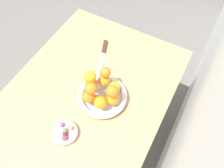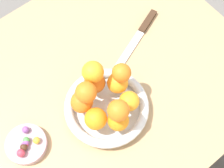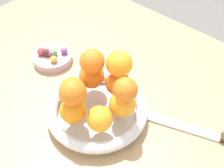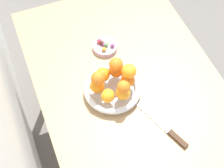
% 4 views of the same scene
% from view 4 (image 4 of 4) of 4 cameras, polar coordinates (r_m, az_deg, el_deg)
% --- Properties ---
extents(ground_plane, '(6.00, 6.00, 0.00)m').
position_cam_4_polar(ground_plane, '(2.12, 1.65, -10.25)').
color(ground_plane, slate).
extents(dining_table, '(1.10, 0.76, 0.74)m').
position_cam_4_polar(dining_table, '(1.54, 2.23, -0.63)').
color(dining_table, tan).
rests_on(dining_table, ground_plane).
extents(fruit_bowl, '(0.24, 0.24, 0.04)m').
position_cam_4_polar(fruit_bowl, '(1.41, 0.07, -0.92)').
color(fruit_bowl, silver).
rests_on(fruit_bowl, dining_table).
extents(candy_dish, '(0.11, 0.11, 0.02)m').
position_cam_4_polar(candy_dish, '(1.56, -1.17, 6.20)').
color(candy_dish, '#B28C99').
rests_on(candy_dish, dining_table).
extents(orange_0, '(0.06, 0.06, 0.06)m').
position_cam_4_polar(orange_0, '(1.38, 2.63, 0.64)').
color(orange_0, orange).
rests_on(orange_0, fruit_bowl).
extents(orange_1, '(0.06, 0.06, 0.06)m').
position_cam_4_polar(orange_1, '(1.40, 0.81, 2.18)').
color(orange_1, orange).
rests_on(orange_1, fruit_bowl).
extents(orange_2, '(0.06, 0.06, 0.06)m').
position_cam_4_polar(orange_2, '(1.39, -1.61, 1.68)').
color(orange_2, orange).
rests_on(orange_2, fruit_bowl).
extents(orange_3, '(0.06, 0.06, 0.06)m').
position_cam_4_polar(orange_3, '(1.36, -2.49, -0.35)').
color(orange_3, orange).
rests_on(orange_3, fruit_bowl).
extents(orange_4, '(0.06, 0.06, 0.06)m').
position_cam_4_polar(orange_4, '(1.34, -0.70, -1.97)').
color(orange_4, orange).
rests_on(orange_4, fruit_bowl).
extents(orange_5, '(0.06, 0.06, 0.06)m').
position_cam_4_polar(orange_5, '(1.34, 1.85, -1.44)').
color(orange_5, orange).
rests_on(orange_5, fruit_bowl).
extents(orange_6, '(0.06, 0.06, 0.06)m').
position_cam_4_polar(orange_6, '(1.31, -2.33, 0.97)').
color(orange_6, orange).
rests_on(orange_6, orange_3).
extents(orange_7, '(0.06, 0.06, 0.06)m').
position_cam_4_polar(orange_7, '(1.33, 2.84, 2.13)').
color(orange_7, orange).
rests_on(orange_7, orange_0).
extents(orange_8, '(0.05, 0.05, 0.05)m').
position_cam_4_polar(orange_8, '(1.29, 1.92, -0.50)').
color(orange_8, orange).
rests_on(orange_8, orange_5).
extents(orange_9, '(0.06, 0.06, 0.06)m').
position_cam_4_polar(orange_9, '(1.35, 0.67, 3.26)').
color(orange_9, orange).
rests_on(orange_9, orange_1).
extents(candy_ball_0, '(0.02, 0.02, 0.02)m').
position_cam_4_polar(candy_ball_0, '(1.54, -1.21, 6.58)').
color(candy_ball_0, '#8C4C99').
rests_on(candy_ball_0, candy_dish).
extents(candy_ball_1, '(0.02, 0.02, 0.02)m').
position_cam_4_polar(candy_ball_1, '(1.54, -1.42, 6.64)').
color(candy_ball_1, '#C6384C').
rests_on(candy_ball_1, candy_dish).
extents(candy_ball_2, '(0.02, 0.02, 0.02)m').
position_cam_4_polar(candy_ball_2, '(1.53, 0.06, 6.44)').
color(candy_ball_2, '#8C4C99').
rests_on(candy_ball_2, candy_dish).
extents(candy_ball_3, '(0.02, 0.02, 0.02)m').
position_cam_4_polar(candy_ball_3, '(1.52, -1.35, 5.81)').
color(candy_ball_3, gold).
rests_on(candy_ball_3, candy_dish).
extents(candy_ball_4, '(0.02, 0.02, 0.02)m').
position_cam_4_polar(candy_ball_4, '(1.54, -1.01, 6.55)').
color(candy_ball_4, '#4C9947').
rests_on(candy_ball_4, candy_dish).
extents(candy_ball_5, '(0.02, 0.02, 0.02)m').
position_cam_4_polar(candy_ball_5, '(1.55, -2.12, 7.14)').
color(candy_ball_5, '#C6384C').
rests_on(candy_ball_5, candy_dish).
extents(candy_ball_6, '(0.02, 0.02, 0.02)m').
position_cam_4_polar(candy_ball_6, '(1.54, -1.49, 6.78)').
color(candy_ball_6, '#8C4C99').
rests_on(candy_ball_6, candy_dish).
extents(candy_ball_7, '(0.02, 0.02, 0.02)m').
position_cam_4_polar(candy_ball_7, '(1.54, -1.64, 6.83)').
color(candy_ball_7, '#472819').
rests_on(candy_ball_7, candy_dish).
extents(knife, '(0.25, 0.11, 0.01)m').
position_cam_4_polar(knife, '(1.36, 8.94, -7.30)').
color(knife, '#3F2819').
rests_on(knife, dining_table).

